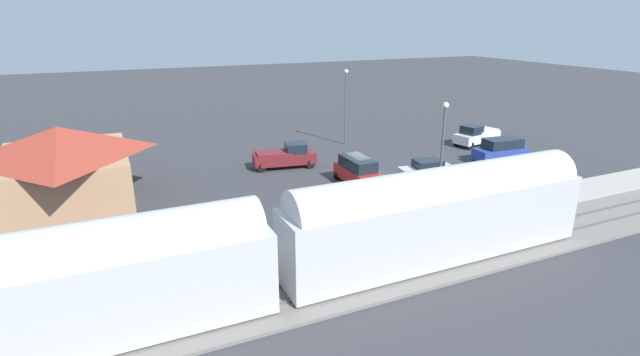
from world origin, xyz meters
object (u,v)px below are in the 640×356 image
Objects in this scene: pedestrian_waiting_far at (511,194)px; suv_blue at (501,150)px; pedestrian_on_platform at (482,198)px; light_pole_lot_center at (346,98)px; suv_red at (358,171)px; station_building at (63,164)px; light_pole_near_platform at (443,141)px; sedan_silver at (428,170)px; pickup_white at (477,135)px; passenger_train at (45,290)px; pickup_maroon at (286,156)px.

pedestrian_waiting_far is 0.34× the size of suv_blue.
light_pole_lot_center is at bearing -1.76° from pedestrian_on_platform.
station_building is at bearing 75.11° from suv_red.
suv_red is 7.46m from light_pole_near_platform.
sedan_silver is (7.65, 1.15, -0.40)m from pedestrian_waiting_far.
pedestrian_on_platform is 19.64m from pickup_white.
pickup_white is (0.49, -37.81, -1.83)m from station_building.
suv_red is (-0.11, 14.85, 0.00)m from suv_blue.
pickup_white is at bearing -50.04° from light_pole_near_platform.
passenger_train reaches higher than pedestrian_waiting_far.
pickup_white is 0.74× the size of light_pole_lot_center.
pickup_white is at bearing -92.29° from pickup_maroon.
suv_blue is at bearing 157.55° from pickup_white.
pedestrian_waiting_far is (-14.45, -27.34, -1.57)m from station_building.
pedestrian_on_platform is 0.30× the size of pickup_maroon.
light_pole_lot_center is (11.74, 9.85, 3.69)m from suv_blue.
light_pole_near_platform is at bearing 46.97° from pedestrian_waiting_far.
suv_blue is (-5.35, -35.40, -1.71)m from station_building.
pickup_maroon is (15.65, 7.88, -0.25)m from pedestrian_on_platform.
light_pole_near_platform reaches higher than pickup_maroon.
light_pole_near_platform is (-11.20, -23.86, 1.73)m from station_building.
pedestrian_on_platform is at bearing -153.27° from pickup_maroon.
station_building is 26.41m from light_pole_lot_center.
suv_red is at bearing 76.66° from sedan_silver.
station_building is at bearing 62.14° from pedestrian_waiting_far.
pedestrian_on_platform is 0.36× the size of sedan_silver.
passenger_train reaches higher than pedestrian_on_platform.
light_pole_near_platform is at bearing -151.43° from pickup_maroon.
pickup_maroon is 10.61m from light_pole_lot_center.
suv_blue is at bearing -98.60° from station_building.
pedestrian_waiting_far is 0.35× the size of suv_red.
pickup_maroon is at bearing 27.32° from suv_red.
passenger_train is 10.71× the size of suv_blue.
sedan_silver is (11.20, -26.01, -1.98)m from passenger_train.
passenger_train is at bearing 133.86° from light_pole_lot_center.
passenger_train is 9.56× the size of pickup_maroon.
light_pole_near_platform is at bearing 152.01° from sedan_silver.
suv_blue is 1.07× the size of sedan_silver.
sedan_silver is at bearing -66.71° from passenger_train.
station_building is 26.41m from light_pole_near_platform.
sedan_silver is at bearing 8.52° from pedestrian_waiting_far.
passenger_train is 7.02× the size of light_pole_lot_center.
suv_blue is (8.97, -10.48, -0.13)m from pedestrian_on_platform.
pickup_maroon is at bearing -85.56° from station_building.
pickup_maroon is at bearing 28.57° from light_pole_near_platform.
pedestrian_waiting_far is 5.80m from light_pole_near_platform.
sedan_silver is (-1.45, 9.20, -0.27)m from suv_blue.
pickup_maroon is 7.64m from suv_red.
suv_blue is at bearing -81.04° from sedan_silver.
pickup_white is at bearing -63.83° from passenger_train.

